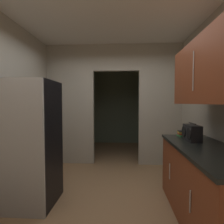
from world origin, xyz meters
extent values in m
plane|color=#93704C|center=(0.00, 0.00, 0.00)|extent=(20.00, 20.00, 0.00)
cube|color=silver|center=(0.00, 0.53, 2.77)|extent=(3.48, 7.55, 0.06)
cube|color=#ADA899|center=(-1.00, 1.77, 1.37)|extent=(1.09, 0.12, 2.74)
cube|color=#ADA899|center=(1.06, 1.77, 1.37)|extent=(0.95, 0.12, 2.74)
cube|color=#ADA899|center=(0.07, 1.77, 2.44)|extent=(1.04, 0.12, 0.60)
cube|color=slate|center=(0.00, 4.10, 1.37)|extent=(3.08, 0.10, 2.74)
cube|color=slate|center=(-1.49, 2.93, 1.37)|extent=(0.10, 2.32, 2.74)
cube|color=slate|center=(1.49, 2.93, 1.37)|extent=(0.10, 2.32, 2.74)
cube|color=black|center=(-1.14, -0.02, 0.86)|extent=(0.86, 0.66, 1.72)
cube|color=#B7BABC|center=(-1.14, -0.37, 0.86)|extent=(0.86, 0.03, 1.72)
cube|color=brown|center=(1.20, -0.36, 0.43)|extent=(0.63, 1.80, 0.86)
cube|color=black|center=(1.20, -0.36, 0.88)|extent=(0.67, 1.80, 0.04)
cylinder|color=#B7BABC|center=(0.88, -0.75, 0.47)|extent=(0.01, 0.01, 0.22)
cylinder|color=#B7BABC|center=(0.88, 0.04, 0.47)|extent=(0.01, 0.01, 0.22)
cube|color=brown|center=(1.20, -0.36, 1.78)|extent=(0.34, 1.62, 0.75)
cylinder|color=#B7BABC|center=(1.02, -0.36, 1.78)|extent=(0.01, 0.01, 0.45)
cube|color=black|center=(1.17, 0.06, 1.01)|extent=(0.15, 0.34, 0.22)
cylinder|color=#262626|center=(1.17, 0.06, 1.14)|extent=(0.02, 0.24, 0.02)
cylinder|color=black|center=(1.09, -0.04, 1.01)|extent=(0.01, 0.15, 0.15)
cylinder|color=black|center=(1.09, 0.16, 1.01)|extent=(0.01, 0.15, 0.15)
cube|color=#388C47|center=(1.15, 0.39, 0.91)|extent=(0.14, 0.17, 0.03)
cube|color=red|center=(1.15, 0.40, 0.94)|extent=(0.12, 0.13, 0.02)
cube|color=gold|center=(1.14, 0.40, 0.96)|extent=(0.12, 0.16, 0.02)
cube|color=black|center=(1.15, 0.39, 0.98)|extent=(0.12, 0.14, 0.02)
camera|label=1|loc=(0.23, -2.54, 1.42)|focal=29.99mm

